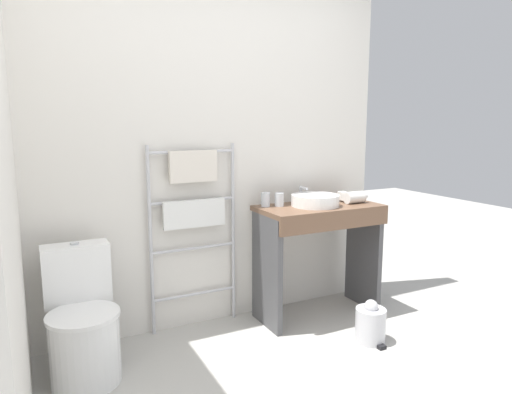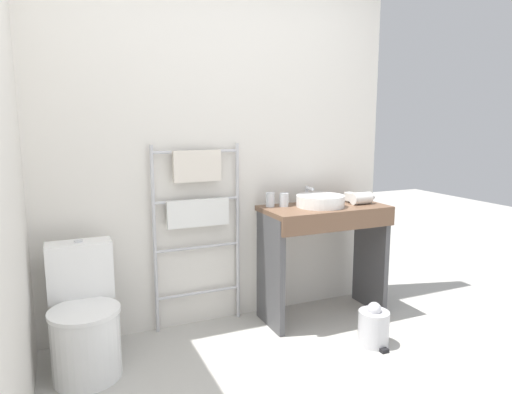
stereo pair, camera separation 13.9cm
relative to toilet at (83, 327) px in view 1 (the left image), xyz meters
The scene contains 10 objects.
wall_back 1.47m from the toilet, 24.92° to the left, with size 2.67×0.12×2.68m, color silver.
toilet is the anchor object (origin of this frame).
towel_radiator 1.02m from the toilet, 22.86° to the left, with size 0.62×0.06×1.28m.
vanity_counter 1.68m from the toilet, ahead, with size 0.89×0.45×0.83m.
sink_basin 1.72m from the toilet, ahead, with size 0.34×0.34×0.08m.
faucet 1.75m from the toilet, 10.31° to the left, with size 0.02×0.10×0.12m.
cup_near_wall 1.43m from the toilet, 11.08° to the left, with size 0.06×0.06×0.10m.
cup_near_edge 1.51m from the toilet, ahead, with size 0.07×0.07×0.10m.
hair_dryer 2.04m from the toilet, ahead, with size 0.20×0.18×0.09m.
trash_bin 1.77m from the toilet, 13.26° to the right, with size 0.20×0.23×0.29m.
Camera 1 is at (-1.16, -1.44, 1.43)m, focal length 32.00 mm.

